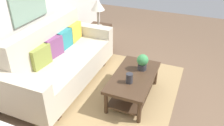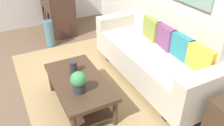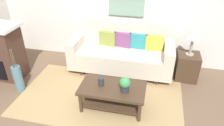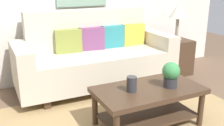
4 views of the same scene
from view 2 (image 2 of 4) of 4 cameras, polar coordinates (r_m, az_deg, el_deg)
The scene contains 15 objects.
ground_plane at distance 3.29m, azimuth -14.32°, elevation -8.91°, with size 9.50×9.50×0.00m, color brown.
area_rug at distance 3.38m, azimuth -6.15°, elevation -6.51°, with size 2.99×1.71×0.01m, color #A38456.
couch at distance 3.43m, azimuth 11.02°, elevation 2.21°, with size 2.17×0.84×1.08m.
throw_pillow_olive at distance 3.63m, azimuth 9.84°, elevation 8.46°, with size 0.36×0.12×0.32m, color olive.
throw_pillow_plum at distance 3.39m, azimuth 13.16°, elevation 6.33°, with size 0.36×0.12×0.32m, color #7A4270.
throw_pillow_teal at distance 3.17m, azimuth 16.93°, elevation 3.88°, with size 0.36×0.12×0.32m, color teal.
throw_pillow_mustard at distance 2.98m, azimuth 21.20°, elevation 1.06°, with size 0.36×0.12×0.32m, color gold.
coffee_table at distance 2.93m, azimuth -8.08°, elevation -5.94°, with size 1.10×0.60×0.43m.
tabletop_vase at distance 2.98m, azimuth -9.57°, elevation -0.91°, with size 0.10×0.10×0.15m, color #2D2D33.
potted_plant_tabletop at distance 2.60m, azimuth -8.25°, elevation -4.54°, with size 0.18×0.18×0.26m.
fireplace at distance 5.07m, azimuth -13.44°, elevation 13.81°, with size 1.02×0.58×1.16m.
floor_vase at distance 4.55m, azimuth -15.23°, elevation 7.01°, with size 0.17×0.17×0.52m, color slate.
floor_vase_branch_a at distance 4.38m, azimuth -15.99°, elevation 12.11°, with size 0.01×0.01×0.36m, color brown.
floor_vase_branch_b at distance 4.41m, azimuth -15.86°, elevation 12.27°, with size 0.01×0.01×0.36m, color brown.
floor_vase_branch_c at distance 4.40m, azimuth -16.31°, elevation 12.18°, with size 0.01×0.01×0.36m, color brown.
Camera 2 is at (2.50, -0.38, 2.11)m, focal length 36.96 mm.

